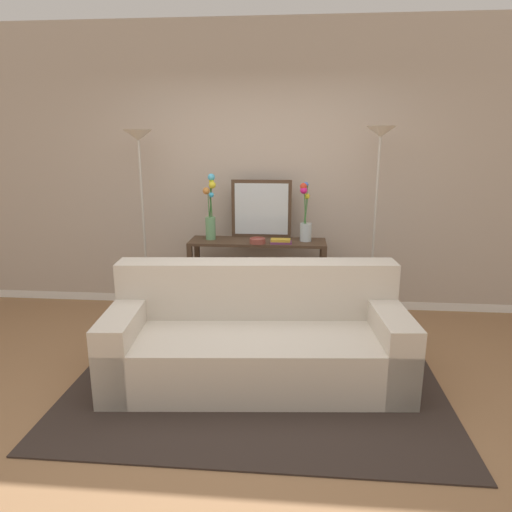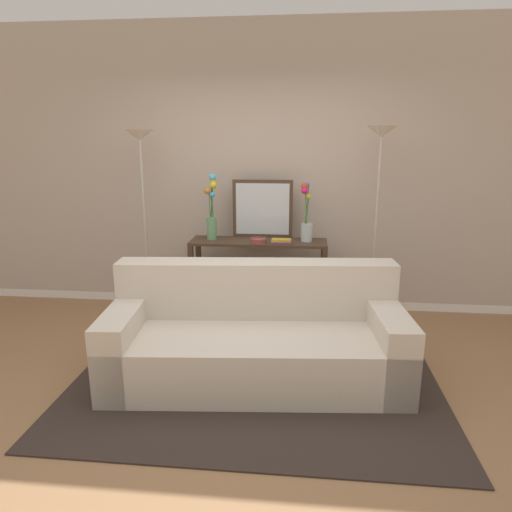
% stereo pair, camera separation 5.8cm
% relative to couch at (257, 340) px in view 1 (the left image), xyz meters
% --- Properties ---
extents(ground_plane, '(16.00, 16.00, 0.02)m').
position_rel_couch_xyz_m(ground_plane, '(-0.11, -0.31, -0.32)').
color(ground_plane, '#936B47').
extents(back_wall, '(12.00, 0.15, 3.01)m').
position_rel_couch_xyz_m(back_wall, '(-0.11, 1.68, 1.19)').
color(back_wall, white).
rests_on(back_wall, ground).
extents(area_rug, '(2.81, 1.88, 0.01)m').
position_rel_couch_xyz_m(area_rug, '(0.01, -0.16, -0.31)').
color(area_rug, '#332823').
rests_on(area_rug, ground).
extents(couch, '(2.32, 1.10, 0.88)m').
position_rel_couch_xyz_m(couch, '(0.00, 0.00, 0.00)').
color(couch, beige).
rests_on(couch, ground).
extents(console_table, '(1.38, 0.39, 0.83)m').
position_rel_couch_xyz_m(console_table, '(-0.10, 1.24, 0.27)').
color(console_table, '#473323').
rests_on(console_table, ground).
extents(floor_lamp_left, '(0.28, 0.28, 1.92)m').
position_rel_couch_xyz_m(floor_lamp_left, '(-1.25, 1.16, 1.20)').
color(floor_lamp_left, '#B7B2A8').
rests_on(floor_lamp_left, ground).
extents(floor_lamp_right, '(0.28, 0.28, 1.95)m').
position_rel_couch_xyz_m(floor_lamp_right, '(1.05, 1.16, 1.22)').
color(floor_lamp_right, '#B7B2A8').
rests_on(floor_lamp_right, ground).
extents(wall_mirror, '(0.62, 0.02, 0.60)m').
position_rel_couch_xyz_m(wall_mirror, '(-0.07, 1.40, 0.82)').
color(wall_mirror, '#473323').
rests_on(wall_mirror, console_table).
extents(vase_tall_flowers, '(0.13, 0.12, 0.67)m').
position_rel_couch_xyz_m(vase_tall_flowers, '(-0.58, 1.26, 0.80)').
color(vase_tall_flowers, '#669E6B').
rests_on(vase_tall_flowers, console_table).
extents(vase_short_flowers, '(0.13, 0.13, 0.59)m').
position_rel_couch_xyz_m(vase_short_flowers, '(0.38, 1.27, 0.75)').
color(vase_short_flowers, silver).
rests_on(vase_short_flowers, console_table).
extents(fruit_bowl, '(0.16, 0.16, 0.05)m').
position_rel_couch_xyz_m(fruit_bowl, '(-0.09, 1.11, 0.55)').
color(fruit_bowl, brown).
rests_on(fruit_bowl, console_table).
extents(book_stack, '(0.22, 0.13, 0.04)m').
position_rel_couch_xyz_m(book_stack, '(0.14, 1.13, 0.54)').
color(book_stack, '#6B3360').
rests_on(book_stack, console_table).
extents(book_row_under_console, '(0.48, 0.18, 0.13)m').
position_rel_couch_xyz_m(book_row_under_console, '(-0.43, 1.24, -0.26)').
color(book_row_under_console, '#B77F33').
rests_on(book_row_under_console, ground).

